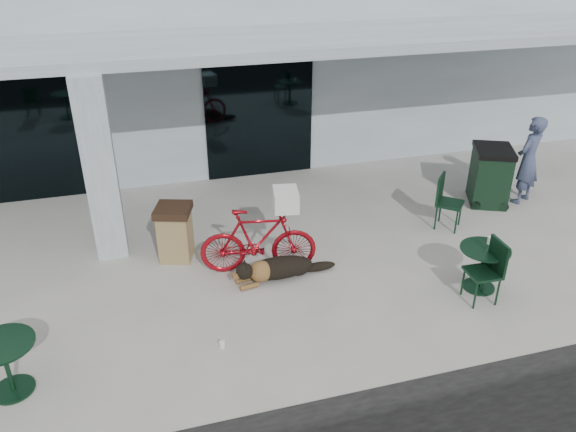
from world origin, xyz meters
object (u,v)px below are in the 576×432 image
object	(u,v)px
trash_receptacle	(175,233)
cafe_table_far	(482,268)
bicycle	(258,241)
person	(528,160)
dog	(279,267)
cafe_chair_far_b	(483,272)
cafe_chair_far_a	(450,203)
wheeled_bin	(490,175)
cafe_table_near	(7,368)

from	to	relation	value
trash_receptacle	cafe_table_far	bearing A→B (deg)	-26.42
bicycle	person	distance (m)	5.95
dog	cafe_table_far	distance (m)	3.18
cafe_chair_far_b	cafe_chair_far_a	bearing A→B (deg)	163.95
cafe_chair_far_a	cafe_table_far	bearing A→B (deg)	-153.96
bicycle	wheeled_bin	size ratio (longest dim) A/B	1.61
person	trash_receptacle	bearing A→B (deg)	-24.90
wheeled_bin	bicycle	bearing A→B (deg)	-142.06
cafe_table_near	cafe_chair_far_b	world-z (taller)	cafe_chair_far_b
dog	cafe_table_far	world-z (taller)	cafe_table_far
dog	cafe_chair_far_a	distance (m)	3.62
cafe_chair_far_a	wheeled_bin	size ratio (longest dim) A/B	0.88
person	cafe_table_near	bearing A→B (deg)	-10.12
dog	cafe_table_near	size ratio (longest dim) A/B	1.64
cafe_table_near	cafe_chair_far_a	xyz separation A→B (m)	(7.32, 2.30, 0.15)
cafe_chair_far_a	person	distance (m)	2.18
dog	wheeled_bin	distance (m)	5.13
dog	person	world-z (taller)	person
cafe_table_far	wheeled_bin	bearing A→B (deg)	54.91
cafe_table_near	wheeled_bin	bearing A→B (deg)	19.51
cafe_table_far	person	world-z (taller)	person
cafe_chair_far_a	cafe_chair_far_b	size ratio (longest dim) A/B	1.02
bicycle	dog	size ratio (longest dim) A/B	1.47
bicycle	cafe_chair_far_a	world-z (taller)	bicycle
cafe_chair_far_b	wheeled_bin	world-z (taller)	wheeled_bin
cafe_table_near	person	world-z (taller)	person
dog	bicycle	bearing A→B (deg)	121.39
cafe_chair_far_a	wheeled_bin	world-z (taller)	wheeled_bin
dog	cafe_table_far	xyz separation A→B (m)	(2.97, -1.13, 0.14)
bicycle	cafe_chair_far_a	size ratio (longest dim) A/B	1.84
trash_receptacle	wheeled_bin	bearing A→B (deg)	4.24
cafe_chair_far_a	wheeled_bin	bearing A→B (deg)	-18.38
cafe_chair_far_b	person	world-z (taller)	person
cafe_table_far	wheeled_bin	size ratio (longest dim) A/B	0.65
bicycle	cafe_chair_far_b	world-z (taller)	bicycle
person	cafe_table_far	bearing A→B (deg)	16.85
person	cafe_chair_far_b	bearing A→B (deg)	17.82
cafe_table_near	person	bearing A→B (deg)	17.16
cafe_chair_far_a	bicycle	bearing A→B (deg)	139.21
bicycle	cafe_table_far	distance (m)	3.55
person	wheeled_bin	bearing A→B (deg)	-41.48
person	trash_receptacle	world-z (taller)	person
bicycle	cafe_chair_far_a	bearing A→B (deg)	-72.17
dog	cafe_table_near	distance (m)	4.09
bicycle	wheeled_bin	xyz separation A→B (m)	(5.13, 1.26, 0.02)
cafe_chair_far_b	wheeled_bin	size ratio (longest dim) A/B	0.86
dog	cafe_chair_far_a	xyz separation A→B (m)	(3.51, 0.80, 0.30)
cafe_table_near	trash_receptacle	bearing A→B (deg)	48.72
cafe_table_near	cafe_chair_far_b	size ratio (longest dim) A/B	0.78
cafe_table_far	cafe_chair_far_a	xyz separation A→B (m)	(0.55, 1.93, 0.16)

